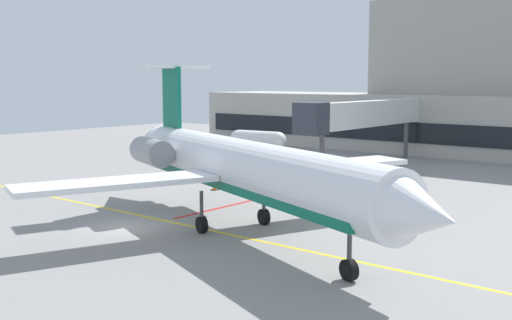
# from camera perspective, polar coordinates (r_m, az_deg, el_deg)

# --- Properties ---
(ground) EXTENTS (120.00, 120.00, 0.11)m
(ground) POSITION_cam_1_polar(r_m,az_deg,el_deg) (35.12, -11.92, -6.23)
(ground) COLOR gray
(terminal_building) EXTENTS (62.04, 12.69, 17.25)m
(terminal_building) POSITION_cam_1_polar(r_m,az_deg,el_deg) (72.34, 19.69, 5.79)
(terminal_building) COLOR #ADA89E
(terminal_building) RESTS_ON ground
(jet_bridge_west) EXTENTS (2.40, 20.17, 6.27)m
(jet_bridge_west) POSITION_cam_1_polar(r_m,az_deg,el_deg) (58.08, 9.75, 4.13)
(jet_bridge_west) COLOR silver
(jet_bridge_west) RESTS_ON ground
(regional_jet) EXTENTS (28.56, 22.39, 9.06)m
(regional_jet) POSITION_cam_1_polar(r_m,az_deg,el_deg) (32.98, -1.57, -0.67)
(regional_jet) COLOR white
(regional_jet) RESTS_ON ground
(baggage_tug) EXTENTS (3.43, 2.69, 2.23)m
(baggage_tug) POSITION_cam_1_polar(r_m,az_deg,el_deg) (60.34, -6.59, 0.59)
(baggage_tug) COLOR #1E4CB2
(baggage_tug) RESTS_ON ground
(pushback_tractor) EXTENTS (2.25, 4.17, 1.83)m
(pushback_tractor) POSITION_cam_1_polar(r_m,az_deg,el_deg) (65.97, -4.30, 1.09)
(pushback_tractor) COLOR #19389E
(pushback_tractor) RESTS_ON ground
(fuel_tank) EXTENTS (7.22, 2.60, 2.29)m
(fuel_tank) POSITION_cam_1_polar(r_m,az_deg,el_deg) (71.04, 0.17, 1.92)
(fuel_tank) COLOR white
(fuel_tank) RESTS_ON ground
(safety_cone_alpha) EXTENTS (0.47, 0.47, 0.55)m
(safety_cone_alpha) POSITION_cam_1_polar(r_m,az_deg,el_deg) (45.93, -3.85, -2.48)
(safety_cone_alpha) COLOR orange
(safety_cone_alpha) RESTS_ON ground
(safety_cone_bravo) EXTENTS (0.47, 0.47, 0.55)m
(safety_cone_bravo) POSITION_cam_1_polar(r_m,az_deg,el_deg) (41.23, 6.68, -3.66)
(safety_cone_bravo) COLOR orange
(safety_cone_bravo) RESTS_ON ground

